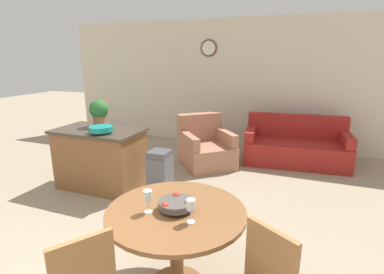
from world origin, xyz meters
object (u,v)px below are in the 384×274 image
(trash_bin, at_px, (160,176))
(armchair, at_px, (206,149))
(couch, at_px, (296,147))
(kitchen_island, at_px, (101,158))
(potted_plant, at_px, (99,112))
(teal_bowl, at_px, (101,129))
(fruit_bowl, at_px, (176,204))
(dining_table, at_px, (176,229))
(wine_glass_right, at_px, (191,206))
(wine_glass_left, at_px, (148,196))

(trash_bin, relative_size, armchair, 0.58)
(couch, bearing_deg, kitchen_island, -146.20)
(potted_plant, distance_m, armchair, 1.99)
(couch, distance_m, armchair, 1.68)
(teal_bowl, bearing_deg, fruit_bowl, -37.64)
(dining_table, distance_m, wine_glass_right, 0.37)
(fruit_bowl, height_order, wine_glass_right, wine_glass_right)
(wine_glass_right, distance_m, teal_bowl, 2.40)
(wine_glass_right, xyz_separation_m, armchair, (-0.92, 3.09, -0.58))
(kitchen_island, distance_m, armchair, 1.88)
(potted_plant, height_order, couch, potted_plant)
(wine_glass_left, relative_size, wine_glass_right, 1.00)
(couch, bearing_deg, potted_plant, -149.29)
(dining_table, relative_size, teal_bowl, 3.54)
(kitchen_island, height_order, trash_bin, kitchen_island)
(teal_bowl, bearing_deg, trash_bin, 7.21)
(dining_table, bearing_deg, kitchen_island, 141.86)
(dining_table, xyz_separation_m, kitchen_island, (-1.91, 1.50, -0.12))
(wine_glass_left, height_order, armchair, wine_glass_left)
(wine_glass_left, height_order, potted_plant, potted_plant)
(wine_glass_right, bearing_deg, trash_bin, 124.19)
(kitchen_island, bearing_deg, couch, 39.16)
(wine_glass_right, distance_m, couch, 3.90)
(dining_table, height_order, teal_bowl, teal_bowl)
(wine_glass_right, bearing_deg, potted_plant, 140.61)
(wine_glass_right, relative_size, trash_bin, 0.26)
(dining_table, xyz_separation_m, teal_bowl, (-1.73, 1.33, 0.38))
(wine_glass_left, xyz_separation_m, trash_bin, (-0.70, 1.55, -0.53))
(dining_table, distance_m, kitchen_island, 2.43)
(fruit_bowl, xyz_separation_m, potted_plant, (-2.00, 1.66, 0.32))
(potted_plant, distance_m, couch, 3.53)
(wine_glass_left, height_order, teal_bowl, teal_bowl)
(kitchen_island, bearing_deg, wine_glass_left, -43.07)
(wine_glass_right, bearing_deg, dining_table, 144.53)
(armchair, bearing_deg, dining_table, -117.10)
(dining_table, height_order, potted_plant, potted_plant)
(potted_plant, height_order, trash_bin, potted_plant)
(dining_table, height_order, armchair, armchair)
(fruit_bowl, bearing_deg, armchair, 104.11)
(dining_table, relative_size, wine_glass_left, 6.08)
(dining_table, xyz_separation_m, couch, (0.78, 3.68, -0.28))
(trash_bin, bearing_deg, fruit_bowl, -58.33)
(dining_table, bearing_deg, couch, 78.10)
(kitchen_island, bearing_deg, teal_bowl, -42.30)
(teal_bowl, xyz_separation_m, trash_bin, (0.84, 0.11, -0.61))
(potted_plant, bearing_deg, wine_glass_right, -39.39)
(fruit_bowl, relative_size, couch, 0.15)
(couch, bearing_deg, armchair, -160.08)
(kitchen_island, distance_m, trash_bin, 1.03)
(kitchen_island, bearing_deg, potted_plant, 119.41)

